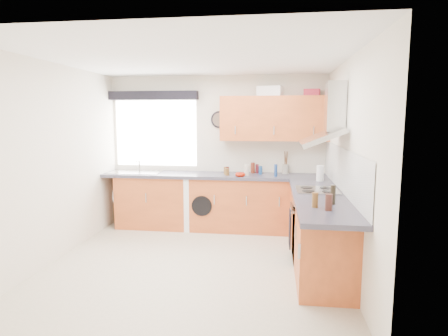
# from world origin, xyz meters

# --- Properties ---
(ground_plane) EXTENTS (3.60, 3.60, 0.00)m
(ground_plane) POSITION_xyz_m (0.00, 0.00, 0.00)
(ground_plane) COLOR beige
(ceiling) EXTENTS (3.60, 3.60, 0.02)m
(ceiling) POSITION_xyz_m (0.00, 0.00, 2.50)
(ceiling) COLOR white
(ceiling) RESTS_ON wall_back
(wall_back) EXTENTS (3.60, 0.02, 2.50)m
(wall_back) POSITION_xyz_m (0.00, 1.80, 1.25)
(wall_back) COLOR silver
(wall_back) RESTS_ON ground_plane
(wall_front) EXTENTS (3.60, 0.02, 2.50)m
(wall_front) POSITION_xyz_m (0.00, -1.80, 1.25)
(wall_front) COLOR silver
(wall_front) RESTS_ON ground_plane
(wall_left) EXTENTS (0.02, 3.60, 2.50)m
(wall_left) POSITION_xyz_m (-1.80, 0.00, 1.25)
(wall_left) COLOR silver
(wall_left) RESTS_ON ground_plane
(wall_right) EXTENTS (0.02, 3.60, 2.50)m
(wall_right) POSITION_xyz_m (1.80, 0.00, 1.25)
(wall_right) COLOR silver
(wall_right) RESTS_ON ground_plane
(window) EXTENTS (1.40, 0.02, 1.10)m
(window) POSITION_xyz_m (-1.05, 1.79, 1.55)
(window) COLOR white
(window) RESTS_ON wall_back
(window_blind) EXTENTS (1.50, 0.18, 0.14)m
(window_blind) POSITION_xyz_m (-1.05, 1.70, 2.18)
(window_blind) COLOR black
(window_blind) RESTS_ON wall_back
(splashback) EXTENTS (0.01, 3.00, 0.54)m
(splashback) POSITION_xyz_m (1.79, 0.30, 1.18)
(splashback) COLOR white
(splashback) RESTS_ON wall_right
(base_cab_back) EXTENTS (3.00, 0.58, 0.86)m
(base_cab_back) POSITION_xyz_m (-0.10, 1.51, 0.43)
(base_cab_back) COLOR #A94B21
(base_cab_back) RESTS_ON ground_plane
(base_cab_corner) EXTENTS (0.60, 0.60, 0.86)m
(base_cab_corner) POSITION_xyz_m (1.50, 1.50, 0.43)
(base_cab_corner) COLOR #A94B21
(base_cab_corner) RESTS_ON ground_plane
(base_cab_right) EXTENTS (0.58, 2.10, 0.86)m
(base_cab_right) POSITION_xyz_m (1.51, 0.15, 0.43)
(base_cab_right) COLOR #A94B21
(base_cab_right) RESTS_ON ground_plane
(worktop_back) EXTENTS (3.60, 0.62, 0.05)m
(worktop_back) POSITION_xyz_m (0.00, 1.50, 0.89)
(worktop_back) COLOR #302F3C
(worktop_back) RESTS_ON base_cab_back
(worktop_right) EXTENTS (0.62, 2.42, 0.05)m
(worktop_right) POSITION_xyz_m (1.50, 0.00, 0.89)
(worktop_right) COLOR #302F3C
(worktop_right) RESTS_ON base_cab_right
(sink) EXTENTS (0.84, 0.46, 0.10)m
(sink) POSITION_xyz_m (-1.33, 1.50, 0.95)
(sink) COLOR #ACACAC
(sink) RESTS_ON worktop_back
(oven) EXTENTS (0.56, 0.58, 0.85)m
(oven) POSITION_xyz_m (1.50, 0.30, 0.42)
(oven) COLOR black
(oven) RESTS_ON ground_plane
(hob_plate) EXTENTS (0.52, 0.52, 0.01)m
(hob_plate) POSITION_xyz_m (1.50, 0.30, 0.92)
(hob_plate) COLOR #ACACAC
(hob_plate) RESTS_ON worktop_right
(extractor_hood) EXTENTS (0.52, 0.78, 0.66)m
(extractor_hood) POSITION_xyz_m (1.60, 0.30, 1.77)
(extractor_hood) COLOR #ACACAC
(extractor_hood) RESTS_ON wall_right
(upper_cabinets) EXTENTS (1.70, 0.35, 0.70)m
(upper_cabinets) POSITION_xyz_m (0.95, 1.62, 1.80)
(upper_cabinets) COLOR #A94B21
(upper_cabinets) RESTS_ON wall_back
(washing_machine) EXTENTS (0.63, 0.61, 0.89)m
(washing_machine) POSITION_xyz_m (-0.15, 1.52, 0.44)
(washing_machine) COLOR white
(washing_machine) RESTS_ON ground_plane
(wall_clock) EXTENTS (0.28, 0.04, 0.28)m
(wall_clock) POSITION_xyz_m (0.05, 1.76, 1.78)
(wall_clock) COLOR black
(wall_clock) RESTS_ON wall_back
(casserole) EXTENTS (0.43, 0.35, 0.16)m
(casserole) POSITION_xyz_m (0.88, 1.72, 2.23)
(casserole) COLOR white
(casserole) RESTS_ON upper_cabinets
(storage_box) EXTENTS (0.27, 0.24, 0.11)m
(storage_box) POSITION_xyz_m (1.53, 1.72, 2.20)
(storage_box) COLOR #C52C43
(storage_box) RESTS_ON upper_cabinets
(utensil_pot) EXTENTS (0.13, 0.13, 0.15)m
(utensil_pot) POSITION_xyz_m (1.15, 1.70, 0.98)
(utensil_pot) COLOR gray
(utensil_pot) RESTS_ON worktop_back
(kitchen_roll) EXTENTS (0.11, 0.11, 0.22)m
(kitchen_roll) POSITION_xyz_m (1.62, 1.05, 1.02)
(kitchen_roll) COLOR white
(kitchen_roll) RESTS_ON worktop_right
(tomato_cluster) EXTENTS (0.17, 0.17, 0.06)m
(tomato_cluster) POSITION_xyz_m (0.44, 1.30, 0.94)
(tomato_cluster) COLOR #A01502
(tomato_cluster) RESTS_ON worktop_back
(jar_0) EXTENTS (0.07, 0.07, 0.11)m
(jar_0) POSITION_xyz_m (0.23, 1.39, 0.96)
(jar_0) COLOR brown
(jar_0) RESTS_ON worktop_back
(jar_1) EXTENTS (0.04, 0.04, 0.12)m
(jar_1) POSITION_xyz_m (0.17, 1.53, 0.97)
(jar_1) COLOR brown
(jar_1) RESTS_ON worktop_back
(jar_2) EXTENTS (0.05, 0.05, 0.10)m
(jar_2) POSITION_xyz_m (0.20, 1.62, 0.96)
(jar_2) COLOR #551B12
(jar_2) RESTS_ON worktop_back
(jar_3) EXTENTS (0.07, 0.07, 0.17)m
(jar_3) POSITION_xyz_m (0.62, 1.69, 1.00)
(jar_3) COLOR maroon
(jar_3) RESTS_ON worktop_back
(jar_4) EXTENTS (0.07, 0.07, 0.17)m
(jar_4) POSITION_xyz_m (0.54, 1.42, 0.99)
(jar_4) COLOR #B8AD9D
(jar_4) RESTS_ON worktop_back
(jar_5) EXTENTS (0.06, 0.06, 0.13)m
(jar_5) POSITION_xyz_m (0.75, 1.57, 0.98)
(jar_5) COLOR navy
(jar_5) RESTS_ON worktop_back
(jar_6) EXTENTS (0.05, 0.05, 0.19)m
(jar_6) POSITION_xyz_m (0.99, 1.37, 1.01)
(jar_6) COLOR navy
(jar_6) RESTS_ON worktop_back
(jar_7) EXTENTS (0.05, 0.05, 0.15)m
(jar_7) POSITION_xyz_m (0.69, 1.70, 0.98)
(jar_7) COLOR maroon
(jar_7) RESTS_ON worktop_back
(bottle_0) EXTENTS (0.06, 0.06, 0.21)m
(bottle_0) POSITION_xyz_m (1.58, -0.42, 1.01)
(bottle_0) COLOR black
(bottle_0) RESTS_ON worktop_right
(bottle_1) EXTENTS (0.07, 0.07, 0.16)m
(bottle_1) POSITION_xyz_m (1.50, -0.70, 0.99)
(bottle_1) COLOR #3F1D16
(bottle_1) RESTS_ON worktop_right
(bottle_2) EXTENTS (0.06, 0.06, 0.15)m
(bottle_2) POSITION_xyz_m (1.38, -0.59, 0.99)
(bottle_2) COLOR brown
(bottle_2) RESTS_ON worktop_right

